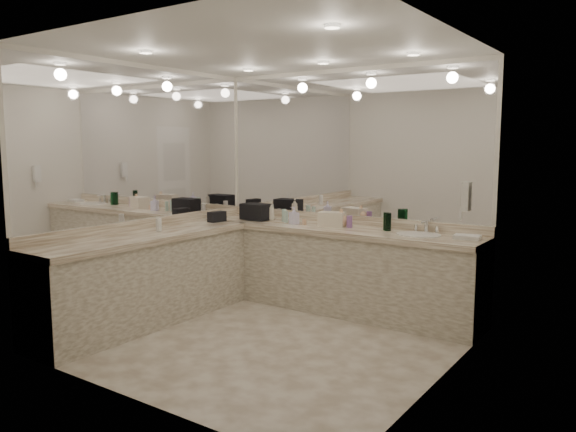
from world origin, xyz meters
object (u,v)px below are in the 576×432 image
Objects in this scene: soap_bottle_c at (341,218)px; cream_cosmetic_case at (332,219)px; sink at (418,236)px; black_toiletry_bag at (256,212)px; hand_towel at (467,237)px; soap_bottle_a at (271,211)px; wall_phone at (467,196)px; soap_bottle_b at (294,215)px.

cream_cosmetic_case is at bearing -163.64° from soap_bottle_c.
cream_cosmetic_case is (-0.99, 0.03, 0.08)m from sink.
black_toiletry_bag reaches higher than sink.
soap_bottle_a is (-2.29, 0.01, 0.09)m from hand_towel.
soap_bottle_b is at bearing 168.10° from wall_phone.
soap_bottle_b is at bearing -2.73° from black_toiletry_bag.
soap_bottle_b is (-2.02, 0.43, -0.35)m from wall_phone.
cream_cosmetic_case reaches higher than sink.
wall_phone reaches higher than soap_bottle_b.
black_toiletry_bag is 0.56m from soap_bottle_b.
soap_bottle_b is at bearing -176.86° from hand_towel.
cream_cosmetic_case is 0.83m from soap_bottle_a.
wall_phone reaches higher than hand_towel.
wall_phone is 2.10m from soap_bottle_b.
soap_bottle_a reaches higher than hand_towel.
wall_phone is 1.02× the size of hand_towel.
cream_cosmetic_case is (-1.60, 0.53, -0.37)m from wall_phone.
soap_bottle_b is 1.04× the size of soap_bottle_c.
wall_phone is at bearing -11.90° from soap_bottle_b.
soap_bottle_b reaches higher than black_toiletry_bag.
black_toiletry_bag is 1.65× the size of soap_bottle_b.
hand_towel is at bearing 104.73° from wall_phone.
sink is 1.83× the size of wall_phone.
wall_phone is at bearing -39.57° from sink.
wall_phone reaches higher than soap_bottle_a.
sink is 0.91m from wall_phone.
hand_towel is 1.36m from soap_bottle_c.
hand_towel is (1.46, -0.00, -0.06)m from cream_cosmetic_case.
soap_bottle_a is 1.11× the size of soap_bottle_b.
hand_towel is at bearing 1.79° from black_toiletry_bag.
hand_towel is (2.44, 0.08, -0.07)m from black_toiletry_bag.
wall_phone is at bearing -12.62° from soap_bottle_a.
wall_phone is (0.61, -0.50, 0.46)m from sink.
cream_cosmetic_case reaches higher than hand_towel.
soap_bottle_a reaches higher than cream_cosmetic_case.
hand_towel is at bearing -0.33° from soap_bottle_a.
sink is 2.03× the size of soap_bottle_a.
wall_phone reaches higher than black_toiletry_bag.
black_toiletry_bag is at bearing 170.62° from cream_cosmetic_case.
soap_bottle_c is at bearing 1.17° from soap_bottle_a.
sink is 1.61× the size of cream_cosmetic_case.
sink is at bearing 140.43° from wall_phone.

